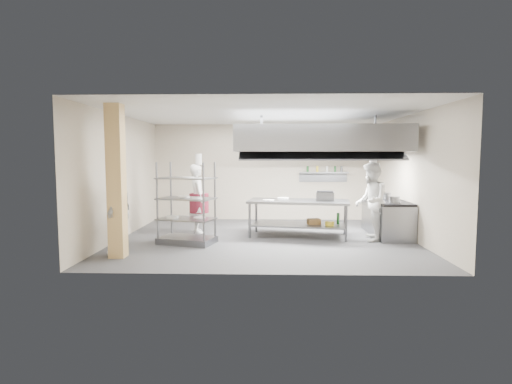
{
  "coord_description": "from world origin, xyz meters",
  "views": [
    {
      "loc": [
        0.05,
        -9.59,
        1.98
      ],
      "look_at": [
        -0.23,
        0.2,
        1.12
      ],
      "focal_mm": 28.0,
      "sensor_mm": 36.0,
      "label": 1
    }
  ],
  "objects_px": {
    "stockpot": "(386,196)",
    "chef_head": "(198,199)",
    "island": "(298,218)",
    "griddle": "(325,196)",
    "chef_plating": "(119,211)",
    "chef_line": "(371,202)",
    "pass_rack": "(186,203)",
    "cooking_range": "(387,219)"
  },
  "relations": [
    {
      "from": "pass_rack",
      "to": "chef_plating",
      "type": "xyz_separation_m",
      "value": [
        -1.19,
        -1.0,
        -0.05
      ]
    },
    {
      "from": "pass_rack",
      "to": "chef_head",
      "type": "xyz_separation_m",
      "value": [
        0.02,
        1.34,
        -0.03
      ]
    },
    {
      "from": "island",
      "to": "cooking_range",
      "type": "xyz_separation_m",
      "value": [
        2.26,
        0.22,
        -0.04
      ]
    },
    {
      "from": "griddle",
      "to": "stockpot",
      "type": "xyz_separation_m",
      "value": [
        1.55,
        0.24,
        -0.02
      ]
    },
    {
      "from": "pass_rack",
      "to": "chef_plating",
      "type": "relative_size",
      "value": 1.05
    },
    {
      "from": "chef_line",
      "to": "cooking_range",
      "type": "bearing_deg",
      "value": 151.65
    },
    {
      "from": "pass_rack",
      "to": "stockpot",
      "type": "distance_m",
      "value": 4.94
    },
    {
      "from": "pass_rack",
      "to": "cooking_range",
      "type": "xyz_separation_m",
      "value": [
        4.87,
        1.1,
        -0.51
      ]
    },
    {
      "from": "chef_line",
      "to": "stockpot",
      "type": "bearing_deg",
      "value": 153.03
    },
    {
      "from": "cooking_range",
      "to": "stockpot",
      "type": "distance_m",
      "value": 0.58
    },
    {
      "from": "chef_line",
      "to": "stockpot",
      "type": "xyz_separation_m",
      "value": [
        0.53,
        0.64,
        0.07
      ]
    },
    {
      "from": "island",
      "to": "griddle",
      "type": "xyz_separation_m",
      "value": [
        0.65,
        -0.05,
        0.56
      ]
    },
    {
      "from": "cooking_range",
      "to": "chef_plating",
      "type": "bearing_deg",
      "value": -160.85
    },
    {
      "from": "pass_rack",
      "to": "stockpot",
      "type": "xyz_separation_m",
      "value": [
        4.82,
        1.07,
        0.06
      ]
    },
    {
      "from": "island",
      "to": "pass_rack",
      "type": "relative_size",
      "value": 1.32
    },
    {
      "from": "cooking_range",
      "to": "chef_plating",
      "type": "height_order",
      "value": "chef_plating"
    },
    {
      "from": "cooking_range",
      "to": "griddle",
      "type": "height_order",
      "value": "griddle"
    },
    {
      "from": "chef_plating",
      "to": "island",
      "type": "bearing_deg",
      "value": 115.41
    },
    {
      "from": "chef_plating",
      "to": "cooking_range",
      "type": "bearing_deg",
      "value": 108.26
    },
    {
      "from": "chef_head",
      "to": "stockpot",
      "type": "xyz_separation_m",
      "value": [
        4.8,
        -0.27,
        0.1
      ]
    },
    {
      "from": "chef_head",
      "to": "chef_plating",
      "type": "bearing_deg",
      "value": 132.56
    },
    {
      "from": "pass_rack",
      "to": "stockpot",
      "type": "bearing_deg",
      "value": 28.32
    },
    {
      "from": "stockpot",
      "to": "chef_head",
      "type": "bearing_deg",
      "value": 176.83
    },
    {
      "from": "pass_rack",
      "to": "chef_line",
      "type": "bearing_deg",
      "value": 21.49
    },
    {
      "from": "pass_rack",
      "to": "cooking_range",
      "type": "height_order",
      "value": "pass_rack"
    },
    {
      "from": "griddle",
      "to": "stockpot",
      "type": "distance_m",
      "value": 1.57
    },
    {
      "from": "chef_head",
      "to": "chef_line",
      "type": "height_order",
      "value": "chef_line"
    },
    {
      "from": "island",
      "to": "cooking_range",
      "type": "distance_m",
      "value": 2.27
    },
    {
      "from": "griddle",
      "to": "chef_plating",
      "type": "bearing_deg",
      "value": -149.72
    },
    {
      "from": "island",
      "to": "chef_plating",
      "type": "height_order",
      "value": "chef_plating"
    },
    {
      "from": "island",
      "to": "stockpot",
      "type": "relative_size",
      "value": 8.97
    },
    {
      "from": "chef_line",
      "to": "chef_plating",
      "type": "bearing_deg",
      "value": -62.61
    },
    {
      "from": "cooking_range",
      "to": "stockpot",
      "type": "xyz_separation_m",
      "value": [
        -0.05,
        -0.03,
        0.57
      ]
    },
    {
      "from": "island",
      "to": "stockpot",
      "type": "distance_m",
      "value": 2.27
    },
    {
      "from": "island",
      "to": "chef_head",
      "type": "bearing_deg",
      "value": 179.22
    },
    {
      "from": "griddle",
      "to": "stockpot",
      "type": "relative_size",
      "value": 1.58
    },
    {
      "from": "island",
      "to": "chef_plating",
      "type": "relative_size",
      "value": 1.39
    },
    {
      "from": "cooking_range",
      "to": "chef_head",
      "type": "height_order",
      "value": "chef_head"
    },
    {
      "from": "chef_head",
      "to": "stockpot",
      "type": "height_order",
      "value": "chef_head"
    },
    {
      "from": "chef_plating",
      "to": "pass_rack",
      "type": "bearing_deg",
      "value": 129.35
    },
    {
      "from": "island",
      "to": "chef_plating",
      "type": "bearing_deg",
      "value": -144.49
    },
    {
      "from": "chef_head",
      "to": "stockpot",
      "type": "distance_m",
      "value": 4.81
    }
  ]
}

